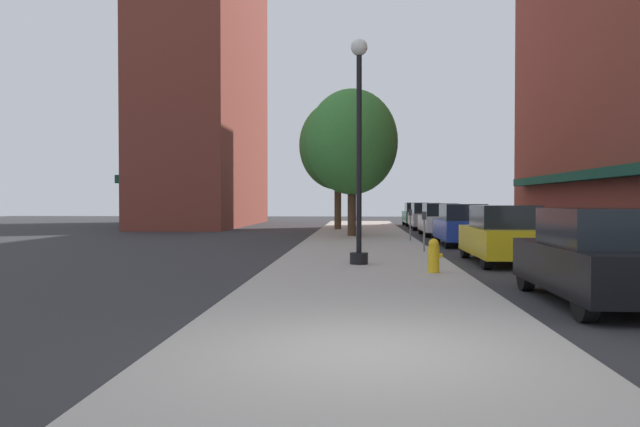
{
  "coord_description": "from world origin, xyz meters",
  "views": [
    {
      "loc": [
        -0.09,
        -6.8,
        1.79
      ],
      "look_at": [
        -1.86,
        21.04,
        1.21
      ],
      "focal_mm": 34.5,
      "sensor_mm": 36.0,
      "label": 1
    }
  ],
  "objects_px": {
    "fire_hydrant": "(434,255)",
    "car_black": "(598,258)",
    "parking_meter_far": "(410,221)",
    "car_yellow": "(503,235)",
    "tree_near": "(338,146)",
    "car_white": "(440,220)",
    "parking_meter_near": "(424,226)",
    "car_green": "(417,215)",
    "tree_mid": "(352,142)",
    "car_blue": "(462,225)",
    "lamppost": "(359,147)",
    "car_silver": "(425,217)"
  },
  "relations": [
    {
      "from": "tree_near",
      "to": "car_green",
      "type": "relative_size",
      "value": 1.75
    },
    {
      "from": "lamppost",
      "to": "car_white",
      "type": "relative_size",
      "value": 1.37
    },
    {
      "from": "lamppost",
      "to": "tree_near",
      "type": "height_order",
      "value": "tree_near"
    },
    {
      "from": "parking_meter_near",
      "to": "lamppost",
      "type": "bearing_deg",
      "value": -116.96
    },
    {
      "from": "parking_meter_far",
      "to": "car_yellow",
      "type": "relative_size",
      "value": 0.3
    },
    {
      "from": "car_black",
      "to": "car_silver",
      "type": "relative_size",
      "value": 1.0
    },
    {
      "from": "tree_near",
      "to": "car_yellow",
      "type": "xyz_separation_m",
      "value": [
        5.33,
        -18.32,
        -4.22
      ]
    },
    {
      "from": "fire_hydrant",
      "to": "tree_near",
      "type": "xyz_separation_m",
      "value": [
        -2.98,
        21.7,
        4.51
      ]
    },
    {
      "from": "parking_meter_near",
      "to": "car_silver",
      "type": "relative_size",
      "value": 0.3
    },
    {
      "from": "tree_near",
      "to": "parking_meter_near",
      "type": "bearing_deg",
      "value": -77.81
    },
    {
      "from": "car_black",
      "to": "car_silver",
      "type": "distance_m",
      "value": 27.61
    },
    {
      "from": "fire_hydrant",
      "to": "car_white",
      "type": "bearing_deg",
      "value": 82.17
    },
    {
      "from": "parking_meter_far",
      "to": "car_yellow",
      "type": "distance_m",
      "value": 8.38
    },
    {
      "from": "car_black",
      "to": "parking_meter_near",
      "type": "bearing_deg",
      "value": 102.76
    },
    {
      "from": "car_blue",
      "to": "parking_meter_far",
      "type": "bearing_deg",
      "value": 149.28
    },
    {
      "from": "lamppost",
      "to": "car_blue",
      "type": "height_order",
      "value": "lamppost"
    },
    {
      "from": "fire_hydrant",
      "to": "car_black",
      "type": "distance_m",
      "value": 4.3
    },
    {
      "from": "tree_mid",
      "to": "car_green",
      "type": "height_order",
      "value": "tree_mid"
    },
    {
      "from": "tree_mid",
      "to": "car_silver",
      "type": "bearing_deg",
      "value": 64.13
    },
    {
      "from": "parking_meter_near",
      "to": "parking_meter_far",
      "type": "xyz_separation_m",
      "value": [
        0.0,
        5.5,
        0.0
      ]
    },
    {
      "from": "car_blue",
      "to": "lamppost",
      "type": "bearing_deg",
      "value": -116.02
    },
    {
      "from": "parking_meter_near",
      "to": "car_white",
      "type": "relative_size",
      "value": 0.3
    },
    {
      "from": "car_blue",
      "to": "car_green",
      "type": "xyz_separation_m",
      "value": [
        0.0,
        19.25,
        0.0
      ]
    },
    {
      "from": "lamppost",
      "to": "fire_hydrant",
      "type": "bearing_deg",
      "value": -46.31
    },
    {
      "from": "car_black",
      "to": "car_white",
      "type": "bearing_deg",
      "value": 91.29
    },
    {
      "from": "fire_hydrant",
      "to": "car_black",
      "type": "xyz_separation_m",
      "value": [
        2.36,
        -3.58,
        0.29
      ]
    },
    {
      "from": "car_yellow",
      "to": "car_white",
      "type": "xyz_separation_m",
      "value": [
        0.0,
        13.78,
        0.0
      ]
    },
    {
      "from": "car_black",
      "to": "car_yellow",
      "type": "relative_size",
      "value": 1.0
    },
    {
      "from": "car_white",
      "to": "car_green",
      "type": "distance_m",
      "value": 12.48
    },
    {
      "from": "lamppost",
      "to": "car_green",
      "type": "relative_size",
      "value": 1.37
    },
    {
      "from": "car_blue",
      "to": "car_yellow",
      "type": "bearing_deg",
      "value": -90.5
    },
    {
      "from": "car_black",
      "to": "car_green",
      "type": "height_order",
      "value": "same"
    },
    {
      "from": "car_yellow",
      "to": "tree_near",
      "type": "bearing_deg",
      "value": 104.36
    },
    {
      "from": "car_black",
      "to": "car_yellow",
      "type": "distance_m",
      "value": 6.96
    },
    {
      "from": "parking_meter_far",
      "to": "car_blue",
      "type": "bearing_deg",
      "value": -30.21
    },
    {
      "from": "car_yellow",
      "to": "car_green",
      "type": "relative_size",
      "value": 1.0
    },
    {
      "from": "parking_meter_near",
      "to": "car_green",
      "type": "height_order",
      "value": "car_green"
    },
    {
      "from": "fire_hydrant",
      "to": "car_white",
      "type": "height_order",
      "value": "car_white"
    },
    {
      "from": "tree_near",
      "to": "car_white",
      "type": "xyz_separation_m",
      "value": [
        5.33,
        -4.54,
        -4.22
      ]
    },
    {
      "from": "car_black",
      "to": "car_blue",
      "type": "height_order",
      "value": "same"
    },
    {
      "from": "car_blue",
      "to": "car_green",
      "type": "distance_m",
      "value": 19.25
    },
    {
      "from": "fire_hydrant",
      "to": "parking_meter_near",
      "type": "distance_m",
      "value": 6.06
    },
    {
      "from": "parking_meter_near",
      "to": "tree_mid",
      "type": "bearing_deg",
      "value": 105.69
    },
    {
      "from": "lamppost",
      "to": "car_blue",
      "type": "relative_size",
      "value": 1.37
    },
    {
      "from": "tree_near",
      "to": "car_white",
      "type": "relative_size",
      "value": 1.75
    },
    {
      "from": "car_silver",
      "to": "fire_hydrant",
      "type": "bearing_deg",
      "value": -96.97
    },
    {
      "from": "tree_near",
      "to": "car_black",
      "type": "xyz_separation_m",
      "value": [
        5.33,
        -25.28,
        -4.22
      ]
    },
    {
      "from": "car_green",
      "to": "fire_hydrant",
      "type": "bearing_deg",
      "value": -92.58
    },
    {
      "from": "fire_hydrant",
      "to": "parking_meter_far",
      "type": "relative_size",
      "value": 0.6
    },
    {
      "from": "car_yellow",
      "to": "fire_hydrant",
      "type": "bearing_deg",
      "value": -126.78
    }
  ]
}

